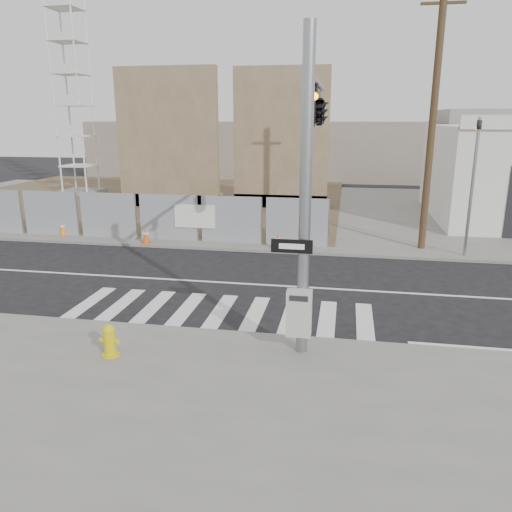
% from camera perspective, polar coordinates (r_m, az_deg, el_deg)
% --- Properties ---
extents(ground, '(100.00, 100.00, 0.00)m').
position_cam_1_polar(ground, '(16.52, -1.95, -3.16)').
color(ground, black).
rests_on(ground, ground).
extents(sidewalk_far, '(50.00, 20.00, 0.12)m').
position_cam_1_polar(sidewalk_far, '(29.94, 3.72, 5.39)').
color(sidewalk_far, slate).
rests_on(sidewalk_far, ground).
extents(signal_pole, '(0.96, 5.87, 7.00)m').
position_cam_1_polar(signal_pole, '(13.28, 6.79, 13.24)').
color(signal_pole, gray).
rests_on(signal_pole, sidewalk_near).
extents(far_signal_pole, '(0.16, 0.20, 5.60)m').
position_cam_1_polar(far_signal_pole, '(20.51, 23.67, 9.17)').
color(far_signal_pole, gray).
rests_on(far_signal_pole, sidewalk_far).
extents(chain_link_fence, '(24.60, 0.04, 2.00)m').
position_cam_1_polar(chain_link_fence, '(24.64, -22.78, 4.54)').
color(chain_link_fence, gray).
rests_on(chain_link_fence, sidewalk_far).
extents(concrete_wall_left, '(6.00, 1.30, 8.00)m').
position_cam_1_polar(concrete_wall_left, '(30.26, -9.95, 11.63)').
color(concrete_wall_left, brown).
rests_on(concrete_wall_left, sidewalk_far).
extents(concrete_wall_right, '(5.50, 1.30, 8.00)m').
position_cam_1_polar(concrete_wall_right, '(29.69, 2.87, 11.77)').
color(concrete_wall_right, brown).
rests_on(concrete_wall_right, sidewalk_far).
extents(crane_tower, '(2.60, 2.60, 18.15)m').
position_cam_1_polar(crane_tower, '(37.33, -20.56, 20.30)').
color(crane_tower, slate).
rests_on(crane_tower, sidewalk_far).
extents(utility_pole_right, '(1.60, 0.28, 10.00)m').
position_cam_1_polar(utility_pole_right, '(21.03, 19.54, 14.42)').
color(utility_pole_right, '#4E3924').
rests_on(utility_pole_right, sidewalk_far).
extents(fire_hydrant, '(0.50, 0.50, 0.75)m').
position_cam_1_polar(fire_hydrant, '(11.74, -16.40, -9.24)').
color(fire_hydrant, '#D2BB0B').
rests_on(fire_hydrant, sidewalk_near).
extents(traffic_cone_b, '(0.42, 0.42, 0.65)m').
position_cam_1_polar(traffic_cone_b, '(24.38, -21.24, 2.95)').
color(traffic_cone_b, orange).
rests_on(traffic_cone_b, sidewalk_far).
extents(traffic_cone_c, '(0.38, 0.38, 0.67)m').
position_cam_1_polar(traffic_cone_c, '(21.75, -12.52, 2.27)').
color(traffic_cone_c, '#DF4F0B').
rests_on(traffic_cone_c, sidewalk_far).
extents(traffic_cone_d, '(0.41, 0.41, 0.67)m').
position_cam_1_polar(traffic_cone_d, '(20.27, 2.48, 1.67)').
color(traffic_cone_d, '#F03F0C').
rests_on(traffic_cone_d, sidewalk_far).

